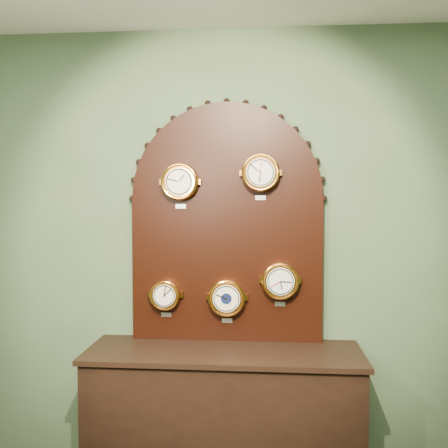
# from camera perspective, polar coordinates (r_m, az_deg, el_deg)

# --- Properties ---
(wall_back) EXTENTS (4.00, 0.00, 4.00)m
(wall_back) POSITION_cam_1_polar(r_m,az_deg,el_deg) (3.18, 0.37, -3.01)
(wall_back) COLOR #4B6545
(wall_back) RESTS_ON ground
(shop_counter) EXTENTS (1.60, 0.50, 0.80)m
(shop_counter) POSITION_cam_1_polar(r_m,az_deg,el_deg) (3.18, -0.03, -21.75)
(shop_counter) COLOR black
(shop_counter) RESTS_ON ground_plane
(display_board) EXTENTS (1.26, 0.06, 1.53)m
(display_board) POSITION_cam_1_polar(r_m,az_deg,el_deg) (3.11, 0.30, 1.04)
(display_board) COLOR black
(display_board) RESTS_ON shop_counter
(roman_clock) EXTENTS (0.23, 0.08, 0.28)m
(roman_clock) POSITION_cam_1_polar(r_m,az_deg,el_deg) (3.08, -5.14, 4.85)
(roman_clock) COLOR orange
(roman_clock) RESTS_ON display_board
(arabic_clock) EXTENTS (0.23, 0.08, 0.28)m
(arabic_clock) POSITION_cam_1_polar(r_m,az_deg,el_deg) (3.04, 4.25, 5.92)
(arabic_clock) COLOR orange
(arabic_clock) RESTS_ON display_board
(hygrometer) EXTENTS (0.19, 0.08, 0.24)m
(hygrometer) POSITION_cam_1_polar(r_m,az_deg,el_deg) (3.16, -6.81, -8.13)
(hygrometer) COLOR orange
(hygrometer) RESTS_ON display_board
(barometer) EXTENTS (0.23, 0.08, 0.28)m
(barometer) POSITION_cam_1_polar(r_m,az_deg,el_deg) (3.11, 0.32, -8.51)
(barometer) COLOR orange
(barometer) RESTS_ON display_board
(tide_clock) EXTENTS (0.23, 0.08, 0.28)m
(tide_clock) POSITION_cam_1_polar(r_m,az_deg,el_deg) (3.08, 6.52, -6.53)
(tide_clock) COLOR orange
(tide_clock) RESTS_ON display_board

